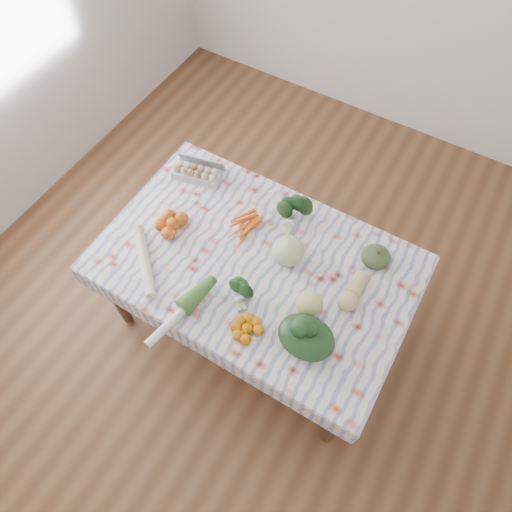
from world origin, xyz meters
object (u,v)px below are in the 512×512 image
dining_table (256,269)px  kabocha_squash (376,257)px  butternut_squash (353,291)px  grapefruit (309,303)px  egg_carton (196,174)px  cabbage (288,251)px

dining_table → kabocha_squash: kabocha_squash is taller
butternut_squash → grapefruit: grapefruit is taller
egg_carton → butternut_squash: 1.14m
butternut_squash → egg_carton: bearing=168.6°
grapefruit → egg_carton: bearing=156.4°
dining_table → egg_carton: 0.69m
dining_table → grapefruit: 0.41m
butternut_squash → dining_table: bearing=-171.0°
dining_table → cabbage: (0.14, 0.10, 0.17)m
dining_table → butternut_squash: butternut_squash is taller
dining_table → butternut_squash: (0.52, 0.07, 0.13)m
egg_carton → grapefruit: bearing=-36.3°
egg_carton → cabbage: size_ratio=1.69×
kabocha_squash → grapefruit: bearing=-112.7°
kabocha_squash → grapefruit: size_ratio=1.16×
egg_carton → butternut_squash: size_ratio=1.29×
egg_carton → cabbage: (0.73, -0.22, 0.05)m
dining_table → grapefruit: size_ratio=12.17×
egg_carton → cabbage: 0.77m
dining_table → egg_carton: (-0.60, 0.32, 0.12)m
dining_table → cabbage: size_ratio=9.48×
kabocha_squash → grapefruit: 0.46m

